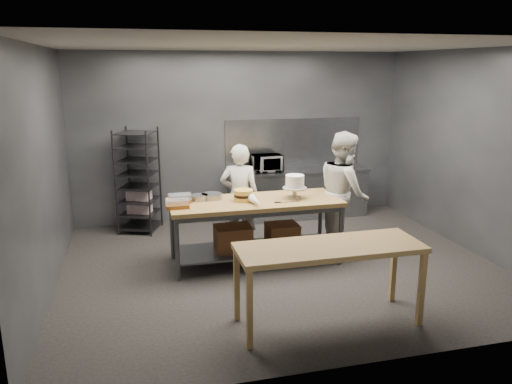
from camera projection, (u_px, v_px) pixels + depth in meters
ground at (280, 265)px, 7.06m from camera, size 6.00×6.00×0.00m
back_wall at (241, 137)px, 9.04m from camera, size 6.00×0.04×3.00m
work_table at (255, 224)px, 7.08m from camera, size 2.40×0.90×0.92m
near_counter at (329, 253)px, 5.31m from camera, size 2.00×0.70×0.90m
back_counter at (298, 193)px, 9.24m from camera, size 2.60×0.60×0.90m
splashback_panel at (294, 143)px, 9.30m from camera, size 2.60×0.02×0.90m
speed_rack at (138, 182)px, 8.38m from camera, size 0.79×0.82×1.75m
chef_behind at (240, 197)px, 7.58m from camera, size 0.67×0.52×1.63m
chef_right at (344, 193)px, 7.42m from camera, size 0.80×0.97×1.83m
microwave at (266, 163)px, 8.95m from camera, size 0.54×0.37×0.30m
frosted_cake_stand at (295, 183)px, 7.03m from camera, size 0.34×0.34×0.34m
layer_cake at (243, 195)px, 6.93m from camera, size 0.26×0.26×0.16m
cake_pans at (198, 197)px, 6.98m from camera, size 0.70×0.32×0.07m
piping_bag at (256, 201)px, 6.70m from camera, size 0.16×0.39×0.12m
offset_spatula at (284, 202)px, 6.86m from camera, size 0.36×0.02×0.02m
pastry_clamshells at (179, 201)px, 6.73m from camera, size 0.37×0.49×0.11m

